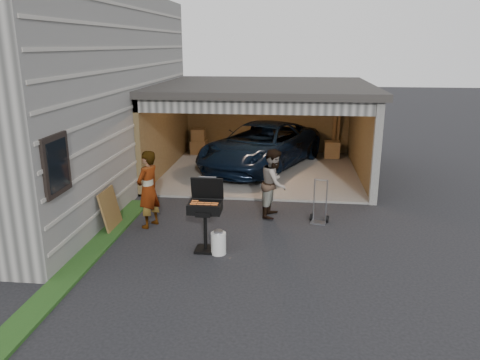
% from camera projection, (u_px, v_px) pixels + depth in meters
% --- Properties ---
extents(ground, '(80.00, 80.00, 0.00)m').
position_uv_depth(ground, '(203.00, 255.00, 9.44)').
color(ground, black).
rests_on(ground, ground).
extents(house, '(7.00, 11.00, 5.50)m').
position_uv_depth(house, '(17.00, 94.00, 13.12)').
color(house, '#474744').
rests_on(house, ground).
extents(groundcover_strip, '(0.50, 8.00, 0.06)m').
position_uv_depth(groundcover_strip, '(74.00, 270.00, 8.71)').
color(groundcover_strip, '#193814').
rests_on(groundcover_strip, ground).
extents(garage, '(6.80, 6.30, 2.90)m').
position_uv_depth(garage, '(263.00, 114.00, 15.31)').
color(garage, '#605E59').
rests_on(garage, ground).
extents(minivan, '(4.40, 5.91, 1.49)m').
position_uv_depth(minivan, '(261.00, 147.00, 15.74)').
color(minivan, black).
rests_on(minivan, ground).
extents(woman, '(0.65, 0.77, 1.80)m').
position_uv_depth(woman, '(148.00, 189.00, 10.66)').
color(woman, silver).
rests_on(woman, ground).
extents(man, '(0.77, 0.92, 1.68)m').
position_uv_depth(man, '(274.00, 183.00, 11.35)').
color(man, '#421E19').
rests_on(man, ground).
extents(bbq_grill, '(0.67, 0.58, 1.48)m').
position_uv_depth(bbq_grill, '(205.00, 210.00, 9.41)').
color(bbq_grill, black).
rests_on(bbq_grill, ground).
extents(propane_tank, '(0.34, 0.34, 0.45)m').
position_uv_depth(propane_tank, '(218.00, 243.00, 9.41)').
color(propane_tank, silver).
rests_on(propane_tank, ground).
extents(plywood_panel, '(0.24, 0.85, 0.93)m').
position_uv_depth(plywood_panel, '(110.00, 210.00, 10.63)').
color(plywood_panel, brown).
rests_on(plywood_panel, ground).
extents(hand_truck, '(0.46, 0.40, 1.06)m').
position_uv_depth(hand_truck, '(319.00, 214.00, 11.09)').
color(hand_truck, gray).
rests_on(hand_truck, ground).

